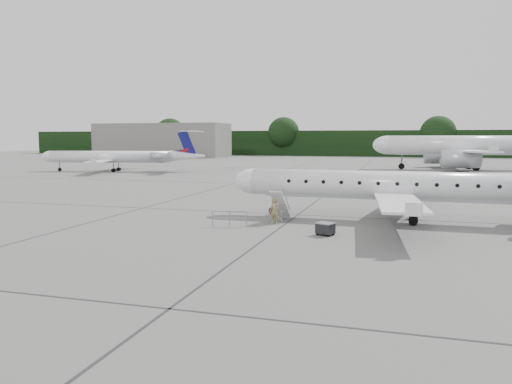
% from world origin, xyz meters
% --- Properties ---
extents(ground, '(320.00, 320.00, 0.00)m').
position_xyz_m(ground, '(0.00, 0.00, 0.00)').
color(ground, slate).
rests_on(ground, ground).
extents(treeline, '(260.00, 4.00, 8.00)m').
position_xyz_m(treeline, '(0.00, 130.00, 4.00)').
color(treeline, black).
rests_on(treeline, ground).
extents(terminal_building, '(40.00, 14.00, 10.00)m').
position_xyz_m(terminal_building, '(-70.00, 110.00, 5.00)').
color(terminal_building, slate).
rests_on(terminal_building, ground).
extents(main_regional_jet, '(27.28, 19.97, 6.87)m').
position_xyz_m(main_regional_jet, '(0.41, 6.88, 3.43)').
color(main_regional_jet, silver).
rests_on(main_regional_jet, ground).
extents(airstair, '(0.92, 2.55, 2.15)m').
position_xyz_m(airstair, '(-7.49, 4.82, 1.08)').
color(airstair, silver).
rests_on(airstair, ground).
extents(passenger, '(0.69, 0.50, 1.75)m').
position_xyz_m(passenger, '(-7.53, 3.40, 0.88)').
color(passenger, olive).
rests_on(passenger, ground).
extents(safety_railing, '(2.16, 0.58, 1.00)m').
position_xyz_m(safety_railing, '(-10.07, 1.62, 0.50)').
color(safety_railing, gray).
rests_on(safety_railing, ground).
extents(baggage_cart, '(1.17, 1.08, 0.82)m').
position_xyz_m(baggage_cart, '(-3.70, 0.47, 0.41)').
color(baggage_cart, black).
rests_on(baggage_cart, ground).
extents(bg_narrowbody, '(37.35, 29.47, 12.18)m').
position_xyz_m(bg_narrowbody, '(10.95, 68.29, 6.09)').
color(bg_narrowbody, silver).
rests_on(bg_narrowbody, ground).
extents(bg_regional_left, '(30.08, 24.38, 6.98)m').
position_xyz_m(bg_regional_left, '(-47.14, 45.94, 3.49)').
color(bg_regional_left, silver).
rests_on(bg_regional_left, ground).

